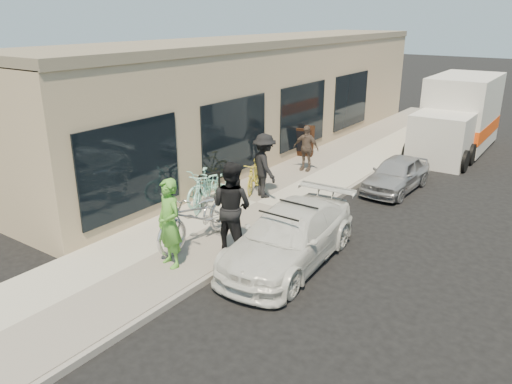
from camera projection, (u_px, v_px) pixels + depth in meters
The scene contains 17 objects.
ground at pixel (252, 270), 10.33m from camera, with size 120.00×120.00×0.00m, color black.
sidewalk at pixel (257, 204), 13.70m from camera, with size 3.00×34.00×0.15m, color #A9A598.
curb at pixel (306, 217), 12.86m from camera, with size 0.12×34.00×0.13m, color gray.
storefront at pixel (262, 96), 18.60m from camera, with size 3.60×20.00×4.22m.
bike_rack at pixel (210, 186), 13.18m from camera, with size 0.26×0.63×0.93m.
sandwich_board at pixel (304, 141), 17.93m from camera, with size 0.81×0.81×1.06m.
sedan_white at pixel (289, 236), 10.49m from camera, with size 1.95×4.20×1.23m.
sedan_silver at pixel (396, 174), 14.87m from camera, with size 1.20×2.99×1.02m, color #A1A1A6.
moving_truck at pixel (458, 119), 19.00m from camera, with size 2.25×5.77×2.82m.
tandem_bike at pixel (198, 216), 11.04m from camera, with size 0.86×2.46×1.29m, color silver.
woman_rider at pixel (169, 223), 9.94m from camera, with size 0.67×0.44×1.85m, color #509C34.
man_standing at pixel (232, 207), 10.61m from camera, with size 0.97×0.75×1.99m, color black.
cruiser_bike_a at pixel (202, 189), 13.12m from camera, with size 0.48×1.70×1.02m, color #99E5D4.
cruiser_bike_b at pixel (208, 185), 13.52m from camera, with size 0.65×1.85×0.97m, color #99E5D4.
cruiser_bike_c at pixel (254, 176), 14.39m from camera, with size 0.42×1.49×0.90m, color gold.
bystander_a at pixel (264, 166), 13.80m from camera, with size 1.16×0.67×1.80m, color black.
bystander_b at pixel (306, 148), 16.23m from camera, with size 0.87×0.36×1.49m, color brown.
Camera 1 is at (5.35, -7.45, 5.01)m, focal length 35.00 mm.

